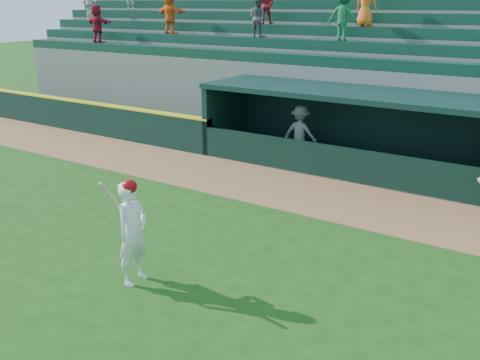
# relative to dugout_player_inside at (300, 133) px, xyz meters

# --- Properties ---
(ground) EXTENTS (120.00, 120.00, 0.00)m
(ground) POSITION_rel_dugout_player_inside_xyz_m (1.72, -7.81, -0.90)
(ground) COLOR #1A4611
(ground) RESTS_ON ground
(warning_track) EXTENTS (40.00, 3.00, 0.01)m
(warning_track) POSITION_rel_dugout_player_inside_xyz_m (1.72, -2.91, -0.90)
(warning_track) COLOR #8E5E38
(warning_track) RESTS_ON ground
(field_wall_left) EXTENTS (15.50, 0.30, 1.20)m
(field_wall_left) POSITION_rel_dugout_player_inside_xyz_m (-10.53, -1.26, -0.30)
(field_wall_left) COLOR black
(field_wall_left) RESTS_ON ground
(wall_stripe_left) EXTENTS (15.50, 0.32, 0.06)m
(wall_stripe_left) POSITION_rel_dugout_player_inside_xyz_m (-10.53, -1.26, 0.33)
(wall_stripe_left) COLOR yellow
(wall_stripe_left) RESTS_ON field_wall_left
(dugout_player_inside) EXTENTS (1.20, 0.73, 1.80)m
(dugout_player_inside) POSITION_rel_dugout_player_inside_xyz_m (0.00, 0.00, 0.00)
(dugout_player_inside) COLOR #A0A09B
(dugout_player_inside) RESTS_ON ground
(dugout) EXTENTS (9.40, 2.80, 2.46)m
(dugout) POSITION_rel_dugout_player_inside_xyz_m (1.72, 0.20, 0.46)
(dugout) COLOR slate
(dugout) RESTS_ON ground
(stands) EXTENTS (34.50, 6.25, 7.55)m
(stands) POSITION_rel_dugout_player_inside_xyz_m (1.68, 4.76, 1.50)
(stands) COLOR slate
(stands) RESTS_ON ground
(batter_at_plate) EXTENTS (0.58, 0.82, 2.02)m
(batter_at_plate) POSITION_rel_dugout_player_inside_xyz_m (1.23, -9.04, 0.10)
(batter_at_plate) COLOR white
(batter_at_plate) RESTS_ON ground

